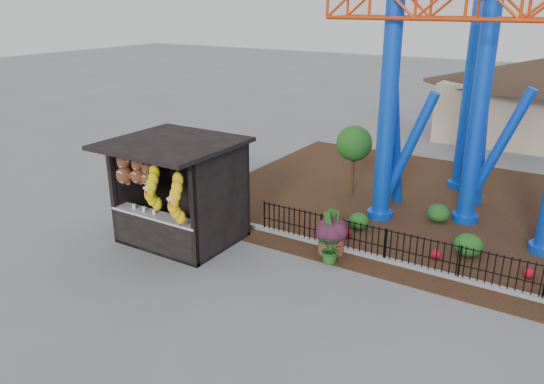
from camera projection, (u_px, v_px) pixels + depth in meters
The scene contains 10 objects.
ground at pixel (241, 280), 13.84m from camera, with size 120.00×120.00×0.00m, color slate.
mulch_bed at pixel (470, 213), 18.23m from camera, with size 18.00×12.00×0.02m, color #331E11.
curb at pixel (427, 270), 14.22m from camera, with size 18.00×0.18×0.12m, color gray.
prize_booth at pixel (174, 195), 15.53m from camera, with size 3.50×3.40×3.12m.
picket_fence at pixel (464, 264), 13.63m from camera, with size 12.20×0.06×1.00m, color black, non-canonical shape.
roller_coaster at pixel (538, 16), 15.67m from camera, with size 11.00×6.37×10.82m.
terracotta_planter at pixel (331, 244), 15.26m from camera, with size 0.73×0.73×0.58m, color brown.
planter_foliage at pixel (332, 224), 15.05m from camera, with size 0.70×0.70×0.64m, color #381627.
potted_plant at pixel (331, 250), 14.63m from camera, with size 0.73×0.64×0.82m, color #254C16.
landscaping at pixel (465, 234), 15.87m from camera, with size 8.31×3.27×0.65m.
Camera 1 is at (7.16, -9.95, 6.88)m, focal length 35.00 mm.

